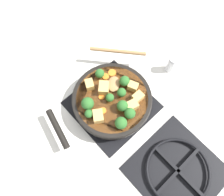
# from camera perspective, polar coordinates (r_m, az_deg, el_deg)

# --- Properties ---
(ground_plane) EXTENTS (2.40, 2.40, 0.00)m
(ground_plane) POSITION_cam_1_polar(r_m,az_deg,el_deg) (0.92, 0.00, -1.85)
(ground_plane) COLOR white
(front_burner_grate) EXTENTS (0.31, 0.31, 0.03)m
(front_burner_grate) POSITION_cam_1_polar(r_m,az_deg,el_deg) (0.91, 0.00, -1.60)
(front_burner_grate) COLOR black
(front_burner_grate) RESTS_ON ground_plane
(rear_burner_grate) EXTENTS (0.31, 0.31, 0.03)m
(rear_burner_grate) POSITION_cam_1_polar(r_m,az_deg,el_deg) (0.89, 16.72, -17.77)
(rear_burner_grate) COLOR black
(rear_burner_grate) RESTS_ON ground_plane
(skillet_pan) EXTENTS (0.42, 0.31, 0.05)m
(skillet_pan) POSITION_cam_1_polar(r_m,az_deg,el_deg) (0.87, -0.13, -0.65)
(skillet_pan) COLOR black
(skillet_pan) RESTS_ON front_burner_grate
(wooden_spoon) EXTENTS (0.24, 0.23, 0.02)m
(wooden_spoon) POSITION_cam_1_polar(r_m,az_deg,el_deg) (0.90, 1.07, 8.67)
(wooden_spoon) COLOR #A87A4C
(wooden_spoon) RESTS_ON skillet_pan
(tofu_cube_center_large) EXTENTS (0.06, 0.06, 0.04)m
(tofu_cube_center_large) POSITION_cam_1_polar(r_m,az_deg,el_deg) (0.84, -1.96, 2.78)
(tofu_cube_center_large) COLOR tan
(tofu_cube_center_large) RESTS_ON skillet_pan
(tofu_cube_near_handle) EXTENTS (0.06, 0.06, 0.04)m
(tofu_cube_near_handle) POSITION_cam_1_polar(r_m,az_deg,el_deg) (0.80, -3.60, -4.77)
(tofu_cube_near_handle) COLOR tan
(tofu_cube_near_handle) RESTS_ON skillet_pan
(tofu_cube_east_chunk) EXTENTS (0.04, 0.03, 0.03)m
(tofu_cube_east_chunk) POSITION_cam_1_polar(r_m,az_deg,el_deg) (0.84, 6.77, 0.28)
(tofu_cube_east_chunk) COLOR tan
(tofu_cube_east_chunk) RESTS_ON skillet_pan
(tofu_cube_west_chunk) EXTENTS (0.04, 0.05, 0.03)m
(tofu_cube_west_chunk) POSITION_cam_1_polar(r_m,az_deg,el_deg) (0.85, 5.48, 3.06)
(tofu_cube_west_chunk) COLOR tan
(tofu_cube_west_chunk) RESTS_ON skillet_pan
(tofu_cube_back_piece) EXTENTS (0.05, 0.04, 0.03)m
(tofu_cube_back_piece) POSITION_cam_1_polar(r_m,az_deg,el_deg) (0.82, 5.21, -1.98)
(tofu_cube_back_piece) COLOR tan
(tofu_cube_back_piece) RESTS_ON skillet_pan
(tofu_cube_front_piece) EXTENTS (0.05, 0.05, 0.03)m
(tofu_cube_front_piece) POSITION_cam_1_polar(r_m,az_deg,el_deg) (0.86, -5.87, 3.54)
(tofu_cube_front_piece) COLOR tan
(tofu_cube_front_piece) RESTS_ON skillet_pan
(broccoli_floret_near_spoon) EXTENTS (0.04, 0.04, 0.04)m
(broccoli_floret_near_spoon) POSITION_cam_1_polar(r_m,az_deg,el_deg) (0.86, -3.21, 6.41)
(broccoli_floret_near_spoon) COLOR #709956
(broccoli_floret_near_spoon) RESTS_ON skillet_pan
(broccoli_floret_center_top) EXTENTS (0.05, 0.05, 0.05)m
(broccoli_floret_center_top) POSITION_cam_1_polar(r_m,az_deg,el_deg) (0.81, -6.38, -1.44)
(broccoli_floret_center_top) COLOR #709956
(broccoli_floret_center_top) RESTS_ON skillet_pan
(broccoli_floret_east_rim) EXTENTS (0.03, 0.03, 0.04)m
(broccoli_floret_east_rim) POSITION_cam_1_polar(r_m,az_deg,el_deg) (0.80, -6.06, -4.10)
(broccoli_floret_east_rim) COLOR #709956
(broccoli_floret_east_rim) RESTS_ON skillet_pan
(broccoli_floret_west_rim) EXTENTS (0.03, 0.03, 0.04)m
(broccoli_floret_west_rim) POSITION_cam_1_polar(r_m,az_deg,el_deg) (0.82, -0.39, -0.09)
(broccoli_floret_west_rim) COLOR #709956
(broccoli_floret_west_rim) RESTS_ON skillet_pan
(broccoli_floret_north_edge) EXTENTS (0.04, 0.04, 0.05)m
(broccoli_floret_north_edge) POSITION_cam_1_polar(r_m,az_deg,el_deg) (0.80, 4.84, -3.89)
(broccoli_floret_north_edge) COLOR #709956
(broccoli_floret_north_edge) RESTS_ON skillet_pan
(broccoli_floret_south_cluster) EXTENTS (0.04, 0.04, 0.05)m
(broccoli_floret_south_cluster) POSITION_cam_1_polar(r_m,az_deg,el_deg) (0.85, 3.30, 4.45)
(broccoli_floret_south_cluster) COLOR #709956
(broccoli_floret_south_cluster) RESTS_ON skillet_pan
(broccoli_floret_mid_floret) EXTENTS (0.04, 0.04, 0.05)m
(broccoli_floret_mid_floret) POSITION_cam_1_polar(r_m,az_deg,el_deg) (0.81, 2.78, -2.03)
(broccoli_floret_mid_floret) COLOR #709956
(broccoli_floret_mid_floret) RESTS_ON skillet_pan
(broccoli_floret_small_inner) EXTENTS (0.05, 0.05, 0.05)m
(broccoli_floret_small_inner) POSITION_cam_1_polar(r_m,az_deg,el_deg) (0.78, 2.36, -6.54)
(broccoli_floret_small_inner) COLOR #709956
(broccoli_floret_small_inner) RESTS_ON skillet_pan
(broccoli_floret_tall_stem) EXTENTS (0.04, 0.04, 0.04)m
(broccoli_floret_tall_stem) POSITION_cam_1_polar(r_m,az_deg,el_deg) (0.83, 2.52, 1.46)
(broccoli_floret_tall_stem) COLOR #709956
(broccoli_floret_tall_stem) RESTS_ON skillet_pan
(carrot_slice_orange_thin) EXTENTS (0.02, 0.02, 0.01)m
(carrot_slice_orange_thin) POSITION_cam_1_polar(r_m,az_deg,el_deg) (0.85, -2.74, 0.32)
(carrot_slice_orange_thin) COLOR orange
(carrot_slice_orange_thin) RESTS_ON skillet_pan
(carrot_slice_near_center) EXTENTS (0.02, 0.02, 0.01)m
(carrot_slice_near_center) POSITION_cam_1_polar(r_m,az_deg,el_deg) (0.83, -2.36, -3.29)
(carrot_slice_near_center) COLOR orange
(carrot_slice_near_center) RESTS_ON skillet_pan
(carrot_slice_edge_slice) EXTENTS (0.03, 0.03, 0.01)m
(carrot_slice_edge_slice) POSITION_cam_1_polar(r_m,az_deg,el_deg) (0.89, 0.02, 6.61)
(carrot_slice_edge_slice) COLOR orange
(carrot_slice_edge_slice) RESTS_ON skillet_pan
(carrot_slice_under_broccoli) EXTENTS (0.03, 0.03, 0.01)m
(carrot_slice_under_broccoli) POSITION_cam_1_polar(r_m,az_deg,el_deg) (0.88, -1.67, 5.68)
(carrot_slice_under_broccoli) COLOR orange
(carrot_slice_under_broccoli) RESTS_ON skillet_pan
(salt_shaker) EXTENTS (0.04, 0.04, 0.09)m
(salt_shaker) POSITION_cam_1_polar(r_m,az_deg,el_deg) (0.99, 15.19, 8.47)
(salt_shaker) COLOR white
(salt_shaker) RESTS_ON ground_plane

